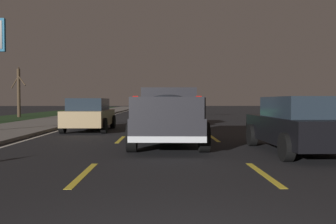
% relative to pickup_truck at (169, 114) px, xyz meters
% --- Properties ---
extents(ground, '(144.00, 144.00, 0.00)m').
position_rel_pickup_truck_xyz_m(ground, '(17.86, 0.00, -0.98)').
color(ground, black).
extents(sidewalk_shoulder, '(108.00, 4.00, 0.12)m').
position_rel_pickup_truck_xyz_m(sidewalk_shoulder, '(17.86, 7.45, -0.92)').
color(sidewalk_shoulder, slate).
rests_on(sidewalk_shoulder, ground).
extents(grass_verge, '(108.00, 6.00, 0.01)m').
position_rel_pickup_truck_xyz_m(grass_verge, '(17.86, 12.45, -0.98)').
color(grass_verge, '#1E3819').
rests_on(grass_verge, ground).
extents(lane_markings, '(108.00, 7.04, 0.01)m').
position_rel_pickup_truck_xyz_m(lane_markings, '(21.33, 3.09, -0.98)').
color(lane_markings, yellow).
rests_on(lane_markings, ground).
extents(pickup_truck, '(5.49, 2.41, 1.87)m').
position_rel_pickup_truck_xyz_m(pickup_truck, '(0.00, 0.00, 0.00)').
color(pickup_truck, '#232328').
rests_on(pickup_truck, ground).
extents(sedan_black, '(4.44, 2.09, 1.54)m').
position_rel_pickup_truck_xyz_m(sedan_black, '(-2.00, -3.56, -0.20)').
color(sedan_black, black).
rests_on(sedan_black, ground).
extents(sedan_tan, '(4.41, 2.03, 1.54)m').
position_rel_pickup_truck_xyz_m(sedan_tan, '(5.40, 3.66, -0.20)').
color(sedan_tan, '#9E845B').
rests_on(sedan_tan, ground).
extents(sedan_green, '(4.40, 2.02, 1.54)m').
position_rel_pickup_truck_xyz_m(sedan_green, '(8.46, -0.05, -0.20)').
color(sedan_green, '#14592D').
rests_on(sedan_green, ground).
extents(bare_tree_far, '(2.07, 1.56, 4.43)m').
position_rel_pickup_truck_xyz_m(bare_tree_far, '(20.20, 12.76, 1.32)').
color(bare_tree_far, '#423323').
rests_on(bare_tree_far, ground).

